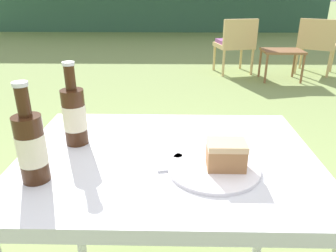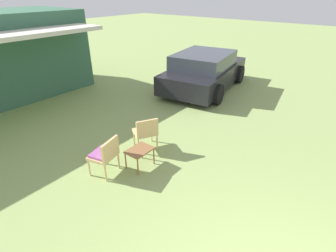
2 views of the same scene
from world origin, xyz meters
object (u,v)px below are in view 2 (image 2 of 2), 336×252
wicker_chair_plain (146,131)px  garden_side_table (140,152)px  parked_car (204,71)px  wicker_chair_cushioned (105,154)px

wicker_chair_plain → garden_side_table: 0.70m
parked_car → wicker_chair_plain: size_ratio=5.47×
parked_car → garden_side_table: parked_car is taller
wicker_chair_cushioned → wicker_chair_plain: (1.16, -0.01, 0.00)m
garden_side_table → wicker_chair_plain: bearing=31.7°
parked_car → garden_side_table: (-4.98, -1.51, -0.29)m
parked_car → wicker_chair_plain: parked_car is taller
wicker_chair_cushioned → garden_side_table: 0.69m
wicker_chair_cushioned → wicker_chair_plain: 1.16m
garden_side_table → wicker_chair_cushioned: bearing=146.6°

